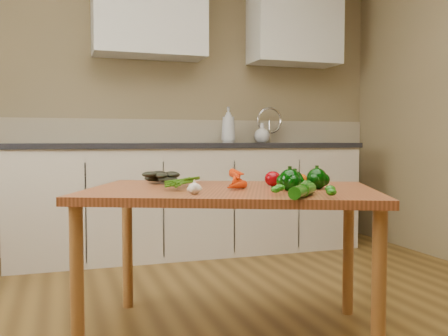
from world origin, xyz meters
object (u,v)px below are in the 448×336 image
Objects in this scene: soap_bottle_a at (228,125)px; soap_bottle_b at (227,133)px; garlic_bulb at (194,189)px; pepper_a at (295,180)px; soap_bottle_c at (262,133)px; carrot_bunch at (219,181)px; table at (231,205)px; zucchini_b at (303,191)px; pepper_b at (317,179)px; leafy_greens at (164,174)px; tomato_a at (273,179)px; tomato_b at (284,179)px; pepper_c at (290,180)px; zucchini_a at (305,188)px; tomato_c at (301,180)px.

soap_bottle_a is 1.77× the size of soap_bottle_b.
pepper_a reaches higher than garlic_bulb.
carrot_bunch is at bearing -141.25° from soap_bottle_c.
table is 2.19m from soap_bottle_c.
pepper_b is at bearing 52.04° from zucchini_b.
pepper_b reaches higher than table.
pepper_b is (0.36, -0.16, 0.12)m from table.
pepper_a is at bearing -41.33° from leafy_greens.
leafy_greens reaches higher than tomato_a.
soap_bottle_c is 2.45m from garlic_bulb.
tomato_a is at bearing -150.08° from tomato_b.
zucchini_b is at bearing -63.03° from leafy_greens.
zucchini_b is (0.20, -0.46, -0.01)m from carrot_bunch.
pepper_c reaches higher than garlic_bulb.
soap_bottle_a is 2.01m from pepper_a.
leafy_greens is 0.83m from zucchini_a.
soap_bottle_a is (0.62, 1.85, 0.43)m from table.
table is at bearing -55.16° from leafy_greens.
soap_bottle_b is 1.95m from tomato_c.
tomato_c is at bearing 21.61° from carrot_bunch.
tomato_b is (-0.06, 0.24, -0.02)m from pepper_b.
pepper_a is at bearing 50.70° from pepper_c.
tomato_b reaches higher than garlic_bulb.
garlic_bulb is at bearing -160.25° from tomato_c.
pepper_b is 0.24m from tomato_b.
pepper_a is 0.15m from tomato_a.
soap_bottle_b reaches higher than leafy_greens.
tomato_b is at bearing -78.80° from soap_bottle_b.
zucchini_a is (0.24, -0.39, -0.01)m from carrot_bunch.
soap_bottle_a is at bearing 77.80° from tomato_a.
pepper_c reaches higher than tomato_a.
zucchini_a is (-0.18, -0.38, -0.00)m from tomato_c.
soap_bottle_a is at bearing 93.16° from carrot_bunch.
leafy_greens is 0.54m from garlic_bulb.
pepper_c is 0.25m from zucchini_b.
pepper_a is (-0.34, -1.96, -0.31)m from soap_bottle_a.
carrot_bunch is at bearing 139.22° from pepper_c.
tomato_a is (-0.39, -1.82, -0.31)m from soap_bottle_a.
garlic_bulb is 0.45m from zucchini_a.
garlic_bulb is at bearing 89.11° from soap_bottle_a.
soap_bottle_a is at bearing 67.50° from garlic_bulb.
tomato_c is (0.15, -0.01, -0.01)m from tomato_a.
leafy_greens is 2.97× the size of tomato_c.
soap_bottle_a is 1.36× the size of zucchini_b.
tomato_a is (-0.05, 0.14, -0.00)m from pepper_a.
tomato_b is at bearing 80.62° from pepper_a.
table is at bearing -165.48° from tomato_b.
soap_bottle_c is at bearing -144.97° from soap_bottle_a.
soap_bottle_b is 2.18× the size of pepper_a.
pepper_b is at bearing -76.21° from soap_bottle_b.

